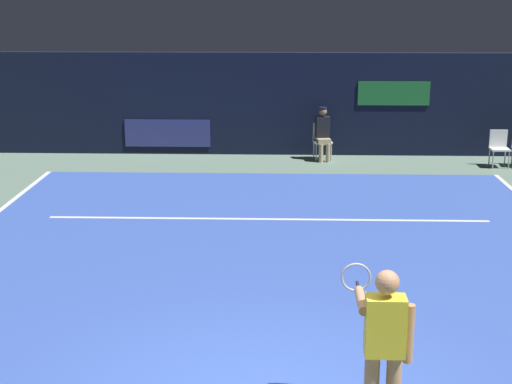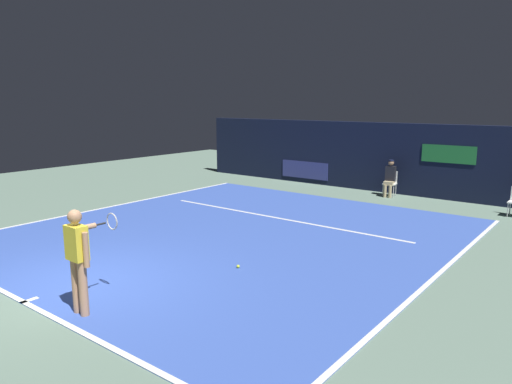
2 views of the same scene
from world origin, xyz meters
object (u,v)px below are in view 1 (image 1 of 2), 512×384
Objects in this scene: courtside_chair_far at (499,146)px; tennis_ball at (397,304)px; tennis_player at (383,346)px; line_judge_on_chair at (323,133)px.

courtside_chair_far is 12.94× the size of tennis_ball.
tennis_player is 12.25m from line_judge_on_chair.
tennis_ball is at bearing -113.26° from courtside_chair_far.
line_judge_on_chair is at bearing 171.98° from courtside_chair_far.
tennis_player is at bearing -110.22° from courtside_chair_far.
tennis_player reaches higher than line_judge_on_chair.
courtside_chair_far is at bearing -8.02° from line_judge_on_chair.
tennis_player is 25.44× the size of tennis_ball.
courtside_chair_far is at bearing 69.78° from tennis_player.
courtside_chair_far reaches higher than tennis_ball.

